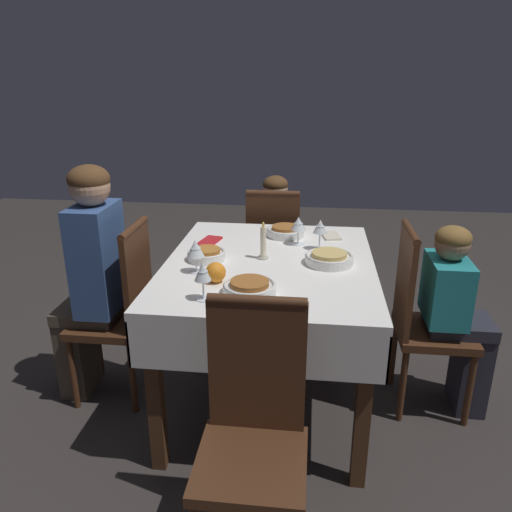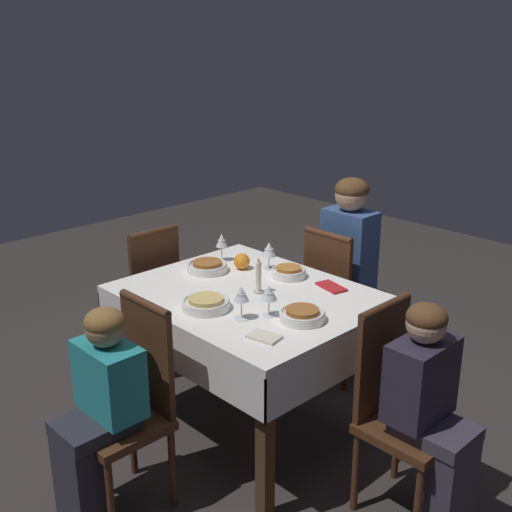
% 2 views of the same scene
% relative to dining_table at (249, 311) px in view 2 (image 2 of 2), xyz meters
% --- Properties ---
extents(ground_plane, '(8.00, 8.00, 0.00)m').
position_rel_dining_table_xyz_m(ground_plane, '(0.00, 0.00, -0.67)').
color(ground_plane, '#332D2B').
extents(dining_table, '(1.21, 0.98, 0.77)m').
position_rel_dining_table_xyz_m(dining_table, '(0.00, 0.00, 0.00)').
color(dining_table, white).
rests_on(dining_table, ground_plane).
extents(chair_south, '(0.36, 0.36, 0.94)m').
position_rel_dining_table_xyz_m(chair_south, '(0.04, -0.74, -0.17)').
color(chair_south, '#472816').
rests_on(chair_south, ground_plane).
extents(chair_north, '(0.36, 0.36, 0.94)m').
position_rel_dining_table_xyz_m(chair_north, '(-0.05, 0.74, -0.17)').
color(chair_north, '#472816').
rests_on(chair_north, ground_plane).
extents(chair_west, '(0.36, 0.36, 0.94)m').
position_rel_dining_table_xyz_m(chair_west, '(-0.86, -0.05, -0.17)').
color(chair_west, '#472816').
rests_on(chair_west, ground_plane).
extents(chair_east, '(0.36, 0.36, 0.94)m').
position_rel_dining_table_xyz_m(chair_east, '(0.86, 0.03, -0.17)').
color(chair_east, '#472816').
rests_on(chair_east, ground_plane).
extents(person_adult_denim, '(0.30, 0.34, 1.21)m').
position_rel_dining_table_xyz_m(person_adult_denim, '(0.04, -0.88, 0.02)').
color(person_adult_denim, '#4C4233').
rests_on(person_adult_denim, ground_plane).
extents(person_child_teal, '(0.30, 0.33, 0.96)m').
position_rel_dining_table_xyz_m(person_child_teal, '(-0.05, 0.90, -0.14)').
color(person_child_teal, '#282833').
rests_on(person_child_teal, ground_plane).
extents(person_child_dark, '(0.33, 0.30, 0.99)m').
position_rel_dining_table_xyz_m(person_child_dark, '(-1.02, -0.05, -0.13)').
color(person_child_dark, '#383342').
rests_on(person_child_dark, ground_plane).
extents(bowl_south, '(0.18, 0.18, 0.06)m').
position_rel_dining_table_xyz_m(bowl_south, '(0.02, -0.30, 0.13)').
color(bowl_south, white).
rests_on(bowl_south, dining_table).
extents(wine_glass_south, '(0.08, 0.08, 0.15)m').
position_rel_dining_table_xyz_m(wine_glass_south, '(0.18, -0.31, 0.21)').
color(wine_glass_south, white).
rests_on(wine_glass_south, dining_table).
extents(bowl_north, '(0.23, 0.23, 0.06)m').
position_rel_dining_table_xyz_m(bowl_north, '(0.00, 0.28, 0.13)').
color(bowl_north, white).
rests_on(bowl_north, dining_table).
extents(wine_glass_north, '(0.07, 0.07, 0.16)m').
position_rel_dining_table_xyz_m(wine_glass_north, '(-0.20, 0.23, 0.21)').
color(wine_glass_north, white).
rests_on(wine_glass_north, dining_table).
extents(bowl_west, '(0.21, 0.21, 0.06)m').
position_rel_dining_table_xyz_m(bowl_west, '(-0.40, 0.05, 0.13)').
color(bowl_west, white).
rests_on(bowl_west, dining_table).
extents(wine_glass_west, '(0.07, 0.07, 0.15)m').
position_rel_dining_table_xyz_m(wine_glass_west, '(-0.26, 0.12, 0.21)').
color(wine_glass_west, white).
rests_on(wine_glass_west, dining_table).
extents(bowl_east, '(0.22, 0.22, 0.06)m').
position_rel_dining_table_xyz_m(bowl_east, '(0.38, -0.05, 0.13)').
color(bowl_east, white).
rests_on(bowl_east, dining_table).
extents(wine_glass_east, '(0.07, 0.07, 0.16)m').
position_rel_dining_table_xyz_m(wine_glass_east, '(0.46, -0.22, 0.21)').
color(wine_glass_east, white).
rests_on(wine_glass_east, dining_table).
extents(candle_centerpiece, '(0.05, 0.05, 0.18)m').
position_rel_dining_table_xyz_m(candle_centerpiece, '(-0.03, -0.03, 0.17)').
color(candle_centerpiece, beige).
rests_on(candle_centerpiece, dining_table).
extents(orange_fruit, '(0.09, 0.09, 0.09)m').
position_rel_dining_table_xyz_m(orange_fruit, '(0.28, -0.21, 0.14)').
color(orange_fruit, orange).
rests_on(orange_fruit, dining_table).
extents(napkin_red_folded, '(0.18, 0.12, 0.01)m').
position_rel_dining_table_xyz_m(napkin_red_folded, '(-0.24, -0.34, 0.10)').
color(napkin_red_folded, red).
rests_on(napkin_red_folded, dining_table).
extents(napkin_spare_side, '(0.15, 0.11, 0.01)m').
position_rel_dining_table_xyz_m(napkin_spare_side, '(-0.41, 0.30, 0.10)').
color(napkin_spare_side, beige).
rests_on(napkin_spare_side, dining_table).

